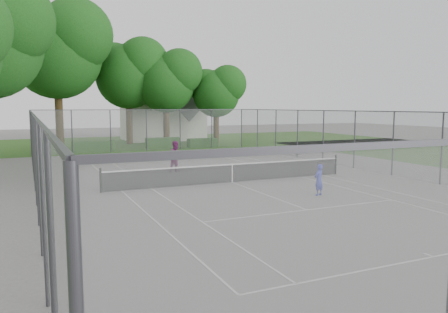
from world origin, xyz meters
name	(u,v)px	position (x,y,z in m)	size (l,w,h in m)	color
ground	(232,182)	(0.00, 0.00, 0.00)	(120.00, 120.00, 0.00)	slate
grass_far	(125,143)	(0.00, 26.00, 0.00)	(60.00, 20.00, 0.00)	#254C15
court_markings	(232,182)	(0.00, 0.00, 0.01)	(11.03, 23.83, 0.01)	beige
tennis_net	(232,172)	(0.00, 0.00, 0.51)	(12.87, 0.10, 1.10)	black
perimeter_fence	(232,146)	(0.00, 0.00, 1.81)	(18.08, 34.08, 3.52)	#38383D
tree_far_left	(58,46)	(-6.42, 22.68, 9.08)	(9.18, 8.39, 13.20)	#312312
tree_far_midleft	(129,71)	(0.26, 24.48, 7.26)	(7.35, 6.71, 10.56)	#312312
tree_far_midright	(167,79)	(3.56, 22.65, 6.45)	(6.54, 5.97, 9.40)	#312312
tree_far_right	(217,90)	(8.61, 21.86, 5.45)	(5.53, 5.05, 7.95)	#312312
hedge_left	(93,146)	(-4.19, 18.54, 0.43)	(3.46, 1.04, 0.86)	#214F19
hedge_mid	(163,143)	(1.93, 18.87, 0.48)	(3.02, 0.86, 0.95)	#214F19
hedge_right	(203,143)	(5.54, 18.13, 0.41)	(2.75, 1.01, 0.82)	#214F19
house	(162,103)	(4.79, 28.56, 4.19)	(8.36, 6.48, 10.41)	beige
girl_player	(319,180)	(2.02, -4.36, 0.67)	(0.49, 0.32, 1.34)	#2F35B2
woman_player	(176,157)	(-1.45, 4.48, 0.90)	(0.87, 0.68, 1.80)	#7A2866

